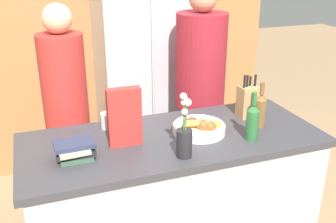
% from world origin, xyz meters
% --- Properties ---
extents(kitchen_island, '(1.70, 0.70, 0.89)m').
position_xyz_m(kitchen_island, '(0.00, 0.00, 0.45)').
color(kitchen_island, silver).
rests_on(kitchen_island, ground_plane).
extents(back_wall_wood, '(2.90, 0.12, 2.60)m').
position_xyz_m(back_wall_wood, '(0.00, 1.55, 1.30)').
color(back_wall_wood, '#9E6B3D').
rests_on(back_wall_wood, ground_plane).
extents(refrigerator, '(0.83, 0.63, 2.04)m').
position_xyz_m(refrigerator, '(0.22, 1.19, 1.02)').
color(refrigerator, '#B7B7BC').
rests_on(refrigerator, ground_plane).
extents(fruit_bowl, '(0.30, 0.30, 0.10)m').
position_xyz_m(fruit_bowl, '(0.16, -0.01, 0.93)').
color(fruit_bowl, silver).
rests_on(fruit_bowl, kitchen_island).
extents(knife_block, '(0.12, 0.10, 0.28)m').
position_xyz_m(knife_block, '(0.54, 0.12, 1.00)').
color(knife_block, tan).
rests_on(knife_block, kitchen_island).
extents(flower_vase, '(0.08, 0.08, 0.34)m').
position_xyz_m(flower_vase, '(-0.03, -0.23, 1.01)').
color(flower_vase, '#232328').
rests_on(flower_vase, kitchen_island).
extents(cereal_box, '(0.18, 0.06, 0.32)m').
position_xyz_m(cereal_box, '(-0.28, -0.00, 1.05)').
color(cereal_box, red).
rests_on(cereal_box, kitchen_island).
extents(coffee_mug, '(0.10, 0.11, 0.09)m').
position_xyz_m(coffee_mug, '(-0.32, 0.24, 0.94)').
color(coffee_mug, silver).
rests_on(coffee_mug, kitchen_island).
extents(book_stack, '(0.20, 0.16, 0.09)m').
position_xyz_m(book_stack, '(-0.55, -0.07, 0.94)').
color(book_stack, '#3D6047').
rests_on(book_stack, kitchen_island).
extents(bottle_oil, '(0.07, 0.07, 0.28)m').
position_xyz_m(bottle_oil, '(0.40, -0.17, 1.00)').
color(bottle_oil, '#286633').
rests_on(bottle_oil, kitchen_island).
extents(bottle_vinegar, '(0.07, 0.07, 0.27)m').
position_xyz_m(bottle_vinegar, '(0.53, -0.04, 1.00)').
color(bottle_vinegar, brown).
rests_on(bottle_vinegar, kitchen_island).
extents(person_at_sink, '(0.29, 0.29, 1.58)m').
position_xyz_m(person_at_sink, '(-0.52, 0.61, 0.90)').
color(person_at_sink, '#383842').
rests_on(person_at_sink, ground_plane).
extents(person_in_blue, '(0.36, 0.36, 1.67)m').
position_xyz_m(person_in_blue, '(0.44, 0.62, 0.93)').
color(person_in_blue, '#383842').
rests_on(person_in_blue, ground_plane).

